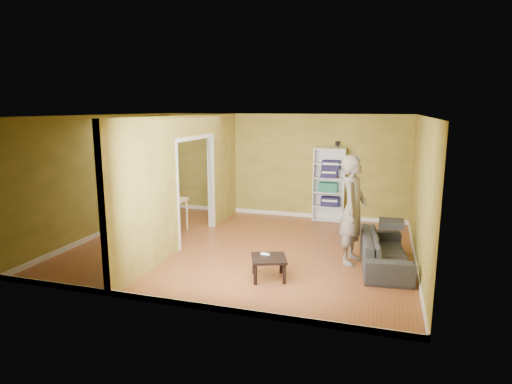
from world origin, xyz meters
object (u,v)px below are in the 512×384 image
chair_near (145,217)px  dining_table (158,203)px  person (353,200)px  bookshelf (329,185)px  coffee_table (269,260)px  chair_left (127,208)px  sofa (385,246)px  chair_far (171,206)px

chair_near → dining_table: bearing=90.4°
person → dining_table: person is taller
person → bookshelf: (-0.78, 2.84, -0.24)m
coffee_table → chair_left: (-3.88, 1.90, 0.18)m
sofa → chair_near: 4.82m
chair_left → dining_table: bearing=106.4°
coffee_table → chair_far: bearing=140.8°
bookshelf → coffee_table: bearing=-96.3°
coffee_table → chair_far: size_ratio=0.62×
chair_far → sofa: bearing=-177.5°
chair_left → chair_far: 1.00m
bookshelf → coffee_table: bookshelf is taller
person → chair_near: (-4.24, 0.08, -0.64)m
sofa → dining_table: (-4.89, 0.79, 0.29)m
bookshelf → chair_left: (-4.32, -2.12, -0.41)m
bookshelf → person: bearing=-74.7°
chair_far → chair_near: bearing=113.1°
dining_table → chair_far: size_ratio=1.33×
bookshelf → chair_left: bearing=-153.9°
chair_left → chair_near: chair_near is taller
person → dining_table: 4.41m
chair_near → sofa: bearing=-8.0°
sofa → coffee_table: (-1.79, -1.13, -0.06)m
coffee_table → chair_far: chair_far is taller
dining_table → person: bearing=-9.7°
sofa → chair_far: (-4.92, 1.42, 0.07)m
chair_far → person: bearing=-179.0°
sofa → chair_far: chair_far is taller
dining_table → chair_left: chair_left is taller
chair_left → chair_near: size_ratio=0.98×
person → chair_far: (-4.34, 1.37, -0.70)m
sofa → dining_table: bearing=75.3°
bookshelf → chair_far: bookshelf is taller
dining_table → chair_near: chair_near is taller
bookshelf → dining_table: size_ratio=1.52×
bookshelf → chair_far: 3.88m
chair_left → chair_near: 1.07m
bookshelf → dining_table: 4.12m
chair_left → chair_near: (0.86, -0.64, 0.01)m
person → dining_table: (-4.32, 0.74, -0.48)m
dining_table → chair_far: (-0.02, 0.63, -0.22)m
person → chair_left: 5.19m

